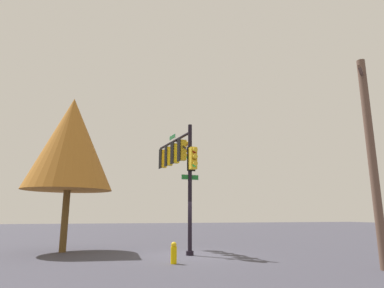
% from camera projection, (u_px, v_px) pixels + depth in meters
% --- Properties ---
extents(ground_plane, '(120.00, 120.00, 0.00)m').
position_uv_depth(ground_plane, '(190.00, 255.00, 15.42)').
color(ground_plane, '#3C3B46').
extents(signal_pole_assembly, '(5.19, 1.38, 6.43)m').
position_uv_depth(signal_pole_assembly, '(179.00, 161.00, 17.83)').
color(signal_pole_assembly, black).
rests_on(signal_pole_assembly, ground_plane).
extents(utility_pole, '(1.29, 1.42, 7.86)m').
position_uv_depth(utility_pole, '(372.00, 155.00, 12.13)').
color(utility_pole, brown).
rests_on(utility_pole, ground_plane).
extents(fire_hydrant, '(0.33, 0.24, 0.83)m').
position_uv_depth(fire_hydrant, '(174.00, 253.00, 12.84)').
color(fire_hydrant, '#E3BB07').
rests_on(fire_hydrant, ground_plane).
extents(tree_near, '(4.63, 4.63, 8.29)m').
position_uv_depth(tree_near, '(71.00, 143.00, 17.89)').
color(tree_near, brown).
rests_on(tree_near, ground_plane).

